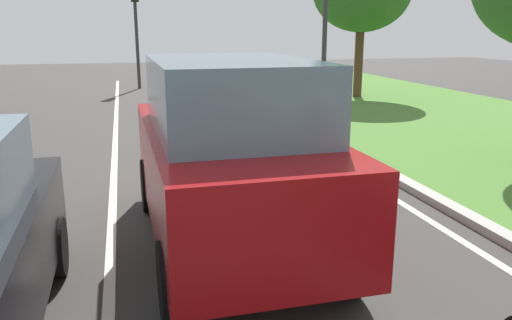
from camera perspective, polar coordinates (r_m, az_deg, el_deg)
The scene contains 7 objects.
ground_plane at distance 11.37m, azimuth -11.77°, elevation 0.79°, with size 60.00×60.00×0.00m, color #383533.
lane_line_center at distance 11.37m, azimuth -15.30°, elevation 0.59°, with size 0.12×32.00×0.01m, color silver.
lane_line_right_edge at distance 12.06m, azimuth 5.56°, elevation 1.81°, with size 0.12×32.00×0.01m, color silver.
grass_verge_right at distance 14.45m, azimuth 24.20°, elevation 2.82°, with size 9.00×48.00×0.06m, color #47752D.
curb_right at distance 12.22m, azimuth 7.77°, elevation 2.19°, with size 0.24×48.00×0.12m, color #9E9B93.
car_suv_ahead at distance 6.13m, azimuth -2.93°, elevation 0.68°, with size 2.01×4.52×2.28m.
traffic_light_far_median at distance 23.33m, azimuth -13.13°, elevation 15.59°, with size 0.32×0.50×4.79m.
Camera 1 is at (-0.43, 2.94, 2.62)m, focal length 36.33 mm.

